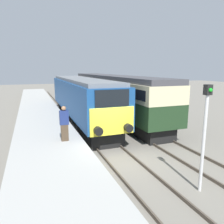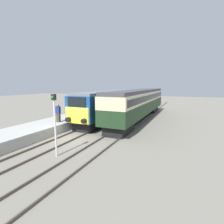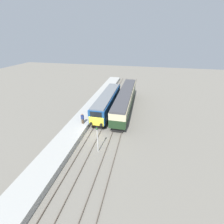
% 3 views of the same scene
% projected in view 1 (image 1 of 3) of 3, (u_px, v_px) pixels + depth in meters
% --- Properties ---
extents(ground_plane, '(120.00, 120.00, 0.00)m').
position_uv_depth(ground_plane, '(120.00, 160.00, 10.92)').
color(ground_plane, slate).
extents(platform_left, '(3.50, 50.00, 0.85)m').
position_uv_depth(platform_left, '(42.00, 122.00, 17.04)').
color(platform_left, '#A8A8A3').
rests_on(platform_left, ground_plane).
extents(rails_near_track, '(1.51, 60.00, 0.14)m').
position_uv_depth(rails_near_track, '(93.00, 132.00, 15.50)').
color(rails_near_track, '#4C4238').
rests_on(rails_near_track, ground_plane).
extents(rails_far_track, '(1.50, 60.00, 0.14)m').
position_uv_depth(rails_far_track, '(136.00, 128.00, 16.67)').
color(rails_far_track, '#4C4238').
rests_on(rails_far_track, ground_plane).
extents(locomotive, '(2.70, 15.23, 3.72)m').
position_uv_depth(locomotive, '(81.00, 98.00, 18.32)').
color(locomotive, black).
rests_on(locomotive, ground_plane).
extents(passenger_carriage, '(2.75, 18.78, 3.89)m').
position_uv_depth(passenger_carriage, '(112.00, 91.00, 21.03)').
color(passenger_carriage, black).
rests_on(passenger_carriage, ground_plane).
extents(person_on_platform, '(0.44, 0.26, 1.80)m').
position_uv_depth(person_on_platform, '(64.00, 124.00, 11.06)').
color(person_on_platform, '#473828').
rests_on(person_on_platform, platform_left).
extents(signal_post, '(0.24, 0.28, 3.96)m').
position_uv_depth(signal_post, '(205.00, 130.00, 7.71)').
color(signal_post, silver).
rests_on(signal_post, ground_plane).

